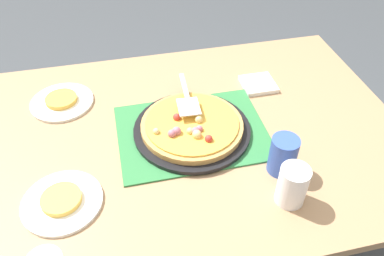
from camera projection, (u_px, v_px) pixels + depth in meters
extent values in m
plane|color=#3D4247|center=(192.00, 252.00, 1.77)|extent=(8.00, 8.00, 0.00)
cube|color=#9E7A56|center=(192.00, 136.00, 1.27)|extent=(1.40, 1.00, 0.03)
cube|color=#9E7A56|center=(32.00, 152.00, 1.74)|extent=(0.07, 0.07, 0.72)
cube|color=#9E7A56|center=(296.00, 112.00, 1.95)|extent=(0.07, 0.07, 0.72)
cube|color=#2D753D|center=(192.00, 132.00, 1.26)|extent=(0.48, 0.36, 0.01)
cylinder|color=black|center=(192.00, 130.00, 1.25)|extent=(0.38, 0.38, 0.01)
cylinder|color=tan|center=(192.00, 126.00, 1.24)|extent=(0.33, 0.33, 0.02)
cylinder|color=gold|center=(192.00, 123.00, 1.23)|extent=(0.30, 0.30, 0.01)
sphere|color=#E5CC7F|center=(190.00, 131.00, 1.19)|extent=(0.02, 0.02, 0.02)
sphere|color=red|center=(209.00, 139.00, 1.17)|extent=(0.02, 0.02, 0.02)
sphere|color=#E5CC7F|center=(198.00, 119.00, 1.23)|extent=(0.03, 0.03, 0.03)
sphere|color=#B76675|center=(177.00, 131.00, 1.19)|extent=(0.03, 0.03, 0.03)
sphere|color=#E5CC7F|center=(197.00, 135.00, 1.18)|extent=(0.03, 0.03, 0.03)
sphere|color=#B76675|center=(199.00, 129.00, 1.20)|extent=(0.02, 0.02, 0.02)
sphere|color=#E5CC7F|center=(156.00, 131.00, 1.19)|extent=(0.02, 0.02, 0.02)
sphere|color=red|center=(177.00, 117.00, 1.24)|extent=(0.03, 0.03, 0.03)
sphere|color=#B76675|center=(196.00, 131.00, 1.19)|extent=(0.03, 0.03, 0.03)
sphere|color=#B76675|center=(172.00, 134.00, 1.18)|extent=(0.03, 0.03, 0.03)
cylinder|color=white|center=(62.00, 202.00, 1.05)|extent=(0.22, 0.22, 0.01)
cylinder|color=white|center=(62.00, 102.00, 1.37)|extent=(0.22, 0.22, 0.01)
cylinder|color=#EAB747|center=(61.00, 199.00, 1.04)|extent=(0.11, 0.11, 0.02)
cylinder|color=gold|center=(61.00, 99.00, 1.36)|extent=(0.11, 0.11, 0.02)
cylinder|color=white|center=(292.00, 185.00, 1.02)|extent=(0.08, 0.08, 0.12)
cylinder|color=#3351AD|center=(283.00, 155.00, 1.10)|extent=(0.08, 0.08, 0.12)
cube|color=silver|center=(189.00, 107.00, 1.25)|extent=(0.08, 0.09, 0.00)
cube|color=#B2B2B7|center=(184.00, 86.00, 1.34)|extent=(0.02, 0.14, 0.01)
cube|color=white|center=(258.00, 84.00, 1.45)|extent=(0.12, 0.12, 0.02)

